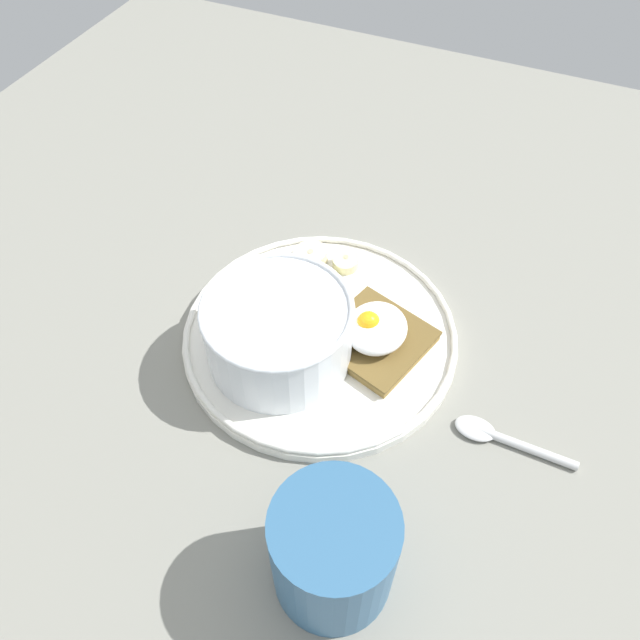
{
  "coord_description": "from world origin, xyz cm",
  "views": [
    {
      "loc": [
        -34.13,
        -14.87,
        50.5
      ],
      "look_at": [
        0.0,
        0.0,
        5.0
      ],
      "focal_mm": 35.0,
      "sensor_mm": 36.0,
      "label": 1
    }
  ],
  "objects_px": {
    "coffee_mug": "(333,551)",
    "banana_slice_back": "(326,280)",
    "toast_slice": "(375,339)",
    "spoon": "(499,437)",
    "banana_slice_front": "(346,262)",
    "poached_egg": "(375,328)",
    "oatmeal_bowl": "(278,330)",
    "banana_slice_left": "(293,281)",
    "banana_slice_right": "(311,256)"
  },
  "relations": [
    {
      "from": "spoon",
      "to": "banana_slice_right",
      "type": "bearing_deg",
      "value": 61.84
    },
    {
      "from": "poached_egg",
      "to": "banana_slice_left",
      "type": "relative_size",
      "value": 2.27
    },
    {
      "from": "banana_slice_back",
      "to": "banana_slice_right",
      "type": "distance_m",
      "value": 0.04
    },
    {
      "from": "oatmeal_bowl",
      "to": "banana_slice_left",
      "type": "distance_m",
      "value": 0.09
    },
    {
      "from": "oatmeal_bowl",
      "to": "toast_slice",
      "type": "height_order",
      "value": "oatmeal_bowl"
    },
    {
      "from": "poached_egg",
      "to": "banana_slice_back",
      "type": "height_order",
      "value": "poached_egg"
    },
    {
      "from": "oatmeal_bowl",
      "to": "banana_slice_left",
      "type": "height_order",
      "value": "oatmeal_bowl"
    },
    {
      "from": "banana_slice_left",
      "to": "spoon",
      "type": "bearing_deg",
      "value": -110.08
    },
    {
      "from": "banana_slice_left",
      "to": "coffee_mug",
      "type": "distance_m",
      "value": 0.29
    },
    {
      "from": "banana_slice_left",
      "to": "spoon",
      "type": "relative_size",
      "value": 0.31
    },
    {
      "from": "poached_egg",
      "to": "banana_slice_right",
      "type": "xyz_separation_m",
      "value": [
        0.08,
        0.1,
        -0.02
      ]
    },
    {
      "from": "banana_slice_front",
      "to": "poached_egg",
      "type": "bearing_deg",
      "value": -143.01
    },
    {
      "from": "poached_egg",
      "to": "coffee_mug",
      "type": "height_order",
      "value": "coffee_mug"
    },
    {
      "from": "oatmeal_bowl",
      "to": "banana_slice_right",
      "type": "bearing_deg",
      "value": 11.06
    },
    {
      "from": "poached_egg",
      "to": "banana_slice_front",
      "type": "distance_m",
      "value": 0.11
    },
    {
      "from": "toast_slice",
      "to": "spoon",
      "type": "xyz_separation_m",
      "value": [
        -0.05,
        -0.13,
        -0.01
      ]
    },
    {
      "from": "toast_slice",
      "to": "coffee_mug",
      "type": "height_order",
      "value": "coffee_mug"
    },
    {
      "from": "banana_slice_back",
      "to": "spoon",
      "type": "height_order",
      "value": "banana_slice_back"
    },
    {
      "from": "oatmeal_bowl",
      "to": "coffee_mug",
      "type": "distance_m",
      "value": 0.2
    },
    {
      "from": "oatmeal_bowl",
      "to": "banana_slice_back",
      "type": "height_order",
      "value": "oatmeal_bowl"
    },
    {
      "from": "banana_slice_right",
      "to": "coffee_mug",
      "type": "xyz_separation_m",
      "value": [
        -0.29,
        -0.15,
        0.03
      ]
    },
    {
      "from": "banana_slice_front",
      "to": "banana_slice_right",
      "type": "height_order",
      "value": "banana_slice_front"
    },
    {
      "from": "toast_slice",
      "to": "banana_slice_left",
      "type": "bearing_deg",
      "value": 69.75
    },
    {
      "from": "coffee_mug",
      "to": "banana_slice_back",
      "type": "bearing_deg",
      "value": 24.16
    },
    {
      "from": "banana_slice_back",
      "to": "poached_egg",
      "type": "bearing_deg",
      "value": -126.14
    },
    {
      "from": "poached_egg",
      "to": "banana_slice_front",
      "type": "xyz_separation_m",
      "value": [
        0.08,
        0.06,
        -0.02
      ]
    },
    {
      "from": "banana_slice_back",
      "to": "coffee_mug",
      "type": "bearing_deg",
      "value": -155.84
    },
    {
      "from": "banana_slice_front",
      "to": "oatmeal_bowl",
      "type": "bearing_deg",
      "value": 174.05
    },
    {
      "from": "oatmeal_bowl",
      "to": "spoon",
      "type": "distance_m",
      "value": 0.21
    },
    {
      "from": "oatmeal_bowl",
      "to": "spoon",
      "type": "bearing_deg",
      "value": -90.34
    },
    {
      "from": "banana_slice_front",
      "to": "banana_slice_left",
      "type": "relative_size",
      "value": 1.08
    },
    {
      "from": "coffee_mug",
      "to": "spoon",
      "type": "xyz_separation_m",
      "value": [
        0.16,
        -0.09,
        -0.05
      ]
    },
    {
      "from": "toast_slice",
      "to": "spoon",
      "type": "bearing_deg",
      "value": -109.94
    },
    {
      "from": "banana_slice_back",
      "to": "banana_slice_left",
      "type": "bearing_deg",
      "value": 114.58
    },
    {
      "from": "banana_slice_back",
      "to": "coffee_mug",
      "type": "height_order",
      "value": "coffee_mug"
    },
    {
      "from": "spoon",
      "to": "toast_slice",
      "type": "bearing_deg",
      "value": 70.06
    },
    {
      "from": "banana_slice_left",
      "to": "banana_slice_back",
      "type": "relative_size",
      "value": 0.89
    },
    {
      "from": "toast_slice",
      "to": "spoon",
      "type": "relative_size",
      "value": 1.07
    },
    {
      "from": "banana_slice_right",
      "to": "banana_slice_left",
      "type": "bearing_deg",
      "value": 177.54
    },
    {
      "from": "poached_egg",
      "to": "oatmeal_bowl",
      "type": "bearing_deg",
      "value": 121.36
    },
    {
      "from": "poached_egg",
      "to": "banana_slice_front",
      "type": "relative_size",
      "value": 2.1
    },
    {
      "from": "banana_slice_front",
      "to": "banana_slice_right",
      "type": "distance_m",
      "value": 0.04
    },
    {
      "from": "banana_slice_right",
      "to": "coffee_mug",
      "type": "height_order",
      "value": "coffee_mug"
    },
    {
      "from": "banana_slice_back",
      "to": "banana_slice_right",
      "type": "relative_size",
      "value": 0.88
    },
    {
      "from": "banana_slice_front",
      "to": "banana_slice_back",
      "type": "height_order",
      "value": "banana_slice_front"
    },
    {
      "from": "banana_slice_front",
      "to": "spoon",
      "type": "relative_size",
      "value": 0.34
    },
    {
      "from": "poached_egg",
      "to": "coffee_mug",
      "type": "distance_m",
      "value": 0.22
    },
    {
      "from": "poached_egg",
      "to": "banana_slice_back",
      "type": "relative_size",
      "value": 2.02
    },
    {
      "from": "poached_egg",
      "to": "banana_slice_back",
      "type": "bearing_deg",
      "value": 53.86
    },
    {
      "from": "oatmeal_bowl",
      "to": "spoon",
      "type": "height_order",
      "value": "oatmeal_bowl"
    }
  ]
}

